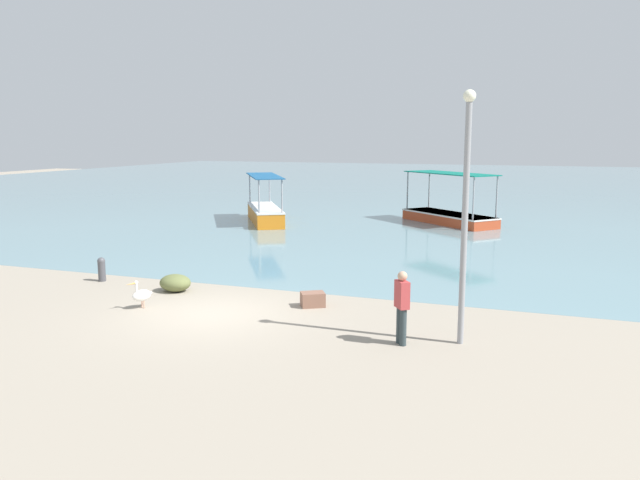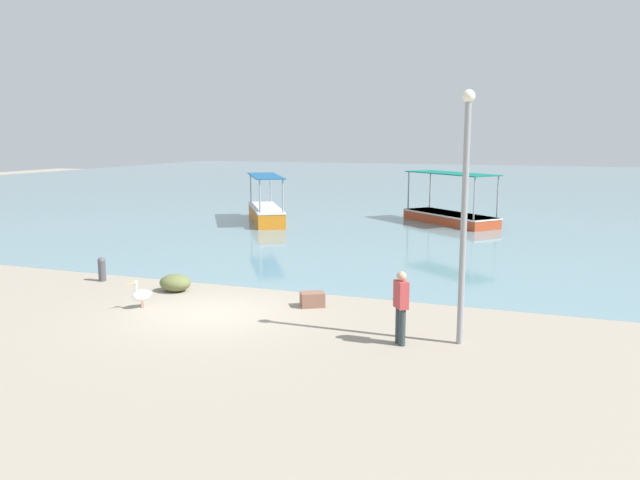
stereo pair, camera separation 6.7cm
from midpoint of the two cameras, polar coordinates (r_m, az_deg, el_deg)
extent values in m
plane|color=gray|center=(16.90, -9.72, -6.68)|extent=(120.00, 120.00, 0.00)
cube|color=#688D97|center=(62.77, 12.52, 4.96)|extent=(110.00, 90.00, 0.00)
cube|color=#BB4424|center=(34.45, 11.82, 1.95)|extent=(5.61, 5.21, 0.56)
cube|color=silver|center=(34.42, 11.83, 2.35)|extent=(5.67, 5.27, 0.08)
cylinder|color=#99999E|center=(32.88, 15.99, 3.79)|extent=(0.08, 0.08, 2.12)
cylinder|color=#99999E|center=(31.80, 13.99, 3.70)|extent=(0.08, 0.08, 2.12)
cylinder|color=#99999E|center=(36.85, 10.09, 4.58)|extent=(0.08, 0.08, 2.12)
cylinder|color=#99999E|center=(35.89, 8.14, 4.50)|extent=(0.08, 0.08, 2.12)
cube|color=#0D6757|center=(34.22, 11.96, 5.98)|extent=(5.53, 5.16, 0.05)
cube|color=orange|center=(34.42, -4.92, 2.34)|extent=(4.26, 5.81, 0.83)
cube|color=silver|center=(34.37, -4.92, 2.96)|extent=(4.31, 5.87, 0.08)
cylinder|color=#99999E|center=(36.93, -6.30, 4.76)|extent=(0.08, 0.08, 1.68)
cylinder|color=#99999E|center=(37.04, -4.50, 4.80)|extent=(0.08, 0.08, 1.68)
cylinder|color=#99999E|center=(31.53, -5.47, 3.98)|extent=(0.08, 0.08, 1.68)
cylinder|color=#99999E|center=(31.67, -3.37, 4.03)|extent=(0.08, 0.08, 1.68)
cube|color=#195080|center=(34.22, -4.97, 5.87)|extent=(4.24, 5.69, 0.05)
cylinder|color=#E0997A|center=(17.84, -15.70, -5.67)|extent=(0.03, 0.03, 0.22)
cylinder|color=#E0997A|center=(17.93, -15.88, -5.60)|extent=(0.03, 0.03, 0.22)
ellipsoid|color=white|center=(17.81, -15.91, -4.89)|extent=(0.47, 0.62, 0.32)
ellipsoid|color=white|center=(17.93, -15.23, -4.69)|extent=(0.17, 0.19, 0.10)
cylinder|color=white|center=(17.68, -16.36, -4.26)|extent=(0.07, 0.07, 0.26)
sphere|color=white|center=(17.64, -16.39, -3.75)|extent=(0.11, 0.11, 0.11)
cone|color=#E5933F|center=(17.56, -16.84, -3.86)|extent=(0.16, 0.30, 0.06)
cylinder|color=gray|center=(14.12, 13.14, 1.24)|extent=(0.14, 0.14, 5.39)
sphere|color=#EAEACC|center=(14.01, 13.57, 12.68)|extent=(0.28, 0.28, 0.28)
cylinder|color=#47474C|center=(21.49, -19.22, -2.73)|extent=(0.24, 0.24, 0.63)
sphere|color=#4C4C51|center=(21.43, -19.27, -1.82)|extent=(0.25, 0.25, 0.25)
cylinder|color=#2D3A3D|center=(14.39, 7.36, -7.71)|extent=(0.16, 0.16, 0.85)
cylinder|color=#2D3A3D|center=(14.24, 7.64, -7.92)|extent=(0.16, 0.16, 0.85)
cube|color=#B23C3D|center=(14.12, 7.56, -4.96)|extent=(0.41, 0.45, 0.62)
sphere|color=tan|center=(14.02, 7.60, -3.30)|extent=(0.22, 0.22, 0.22)
ellipsoid|color=#636B3C|center=(19.48, -13.01, -3.83)|extent=(0.97, 0.83, 0.52)
cube|color=brown|center=(17.33, -0.59, -5.45)|extent=(0.79, 0.73, 0.40)
camera|label=1|loc=(0.03, -89.90, 0.02)|focal=35.00mm
camera|label=2|loc=(0.03, 90.10, -0.02)|focal=35.00mm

